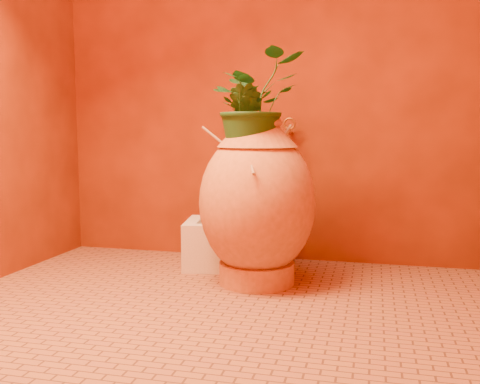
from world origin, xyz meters
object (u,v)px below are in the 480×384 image
(stone_basin, at_px, (235,244))
(wine_bottle_b, at_px, (238,220))
(wine_bottle_a, at_px, (222,222))
(wine_bottle_c, at_px, (236,221))
(wall_tap, at_px, (289,131))
(amphora, at_px, (257,202))

(stone_basin, bearing_deg, wine_bottle_b, 87.19)
(wine_bottle_a, relative_size, wine_bottle_c, 0.98)
(wall_tap, bearing_deg, wine_bottle_c, -148.17)
(wine_bottle_a, distance_m, wine_bottle_c, 0.08)
(stone_basin, distance_m, wine_bottle_b, 0.14)
(wine_bottle_b, bearing_deg, wine_bottle_c, -86.86)
(wine_bottle_a, bearing_deg, wine_bottle_b, 57.37)
(stone_basin, bearing_deg, wall_tap, 30.66)
(wine_bottle_a, relative_size, wall_tap, 1.99)
(stone_basin, bearing_deg, wine_bottle_a, -137.43)
(wine_bottle_a, bearing_deg, amphora, -44.82)
(amphora, distance_m, stone_basin, 0.47)
(stone_basin, height_order, wine_bottle_b, wine_bottle_b)
(stone_basin, distance_m, wine_bottle_c, 0.14)
(wine_bottle_b, height_order, wine_bottle_c, wine_bottle_c)
(stone_basin, xyz_separation_m, wine_bottle_b, (0.00, 0.04, 0.13))
(wine_bottle_a, height_order, wine_bottle_b, wine_bottle_a)
(wine_bottle_b, distance_m, wine_bottle_c, 0.05)
(wine_bottle_c, bearing_deg, wine_bottle_b, 93.14)
(wine_bottle_c, distance_m, wall_tap, 0.60)
(wall_tap, bearing_deg, stone_basin, -149.34)
(wine_bottle_c, xyz_separation_m, wall_tap, (0.27, 0.17, 0.51))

